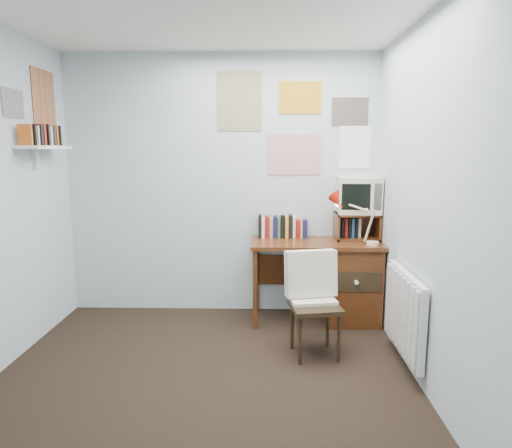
{
  "coord_description": "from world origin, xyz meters",
  "views": [
    {
      "loc": [
        0.44,
        -2.67,
        1.62
      ],
      "look_at": [
        0.35,
        0.97,
        1.01
      ],
      "focal_mm": 32.0,
      "sensor_mm": 36.0,
      "label": 1
    }
  ],
  "objects_px": {
    "desk": "(344,278)",
    "desk_lamp": "(373,222)",
    "desk_chair": "(315,307)",
    "radiator": "(405,312)",
    "tv_riser": "(357,226)",
    "wall_shelf": "(44,147)",
    "crt_tv": "(358,193)"
  },
  "relations": [
    {
      "from": "desk_chair",
      "to": "desk",
      "type": "bearing_deg",
      "value": 55.69
    },
    {
      "from": "radiator",
      "to": "desk",
      "type": "bearing_deg",
      "value": 107.24
    },
    {
      "from": "tv_riser",
      "to": "radiator",
      "type": "bearing_deg",
      "value": -80.72
    },
    {
      "from": "desk",
      "to": "desk_chair",
      "type": "relative_size",
      "value": 1.52
    },
    {
      "from": "desk_chair",
      "to": "desk_lamp",
      "type": "distance_m",
      "value": 1.0
    },
    {
      "from": "desk_chair",
      "to": "radiator",
      "type": "distance_m",
      "value": 0.66
    },
    {
      "from": "desk",
      "to": "wall_shelf",
      "type": "distance_m",
      "value": 2.87
    },
    {
      "from": "radiator",
      "to": "wall_shelf",
      "type": "height_order",
      "value": "wall_shelf"
    },
    {
      "from": "desk",
      "to": "crt_tv",
      "type": "distance_m",
      "value": 0.81
    },
    {
      "from": "desk_chair",
      "to": "desk_lamp",
      "type": "height_order",
      "value": "desk_lamp"
    },
    {
      "from": "desk",
      "to": "desk_lamp",
      "type": "height_order",
      "value": "desk_lamp"
    },
    {
      "from": "tv_riser",
      "to": "crt_tv",
      "type": "height_order",
      "value": "crt_tv"
    },
    {
      "from": "radiator",
      "to": "wall_shelf",
      "type": "xyz_separation_m",
      "value": [
        -2.86,
        0.55,
        1.2
      ]
    },
    {
      "from": "desk_lamp",
      "to": "radiator",
      "type": "height_order",
      "value": "desk_lamp"
    },
    {
      "from": "desk_chair",
      "to": "wall_shelf",
      "type": "relative_size",
      "value": 1.28
    },
    {
      "from": "tv_riser",
      "to": "wall_shelf",
      "type": "relative_size",
      "value": 0.65
    },
    {
      "from": "tv_riser",
      "to": "wall_shelf",
      "type": "xyz_separation_m",
      "value": [
        -2.69,
        -0.49,
        0.74
      ]
    },
    {
      "from": "crt_tv",
      "to": "wall_shelf",
      "type": "xyz_separation_m",
      "value": [
        -2.7,
        -0.51,
        0.43
      ]
    },
    {
      "from": "desk_chair",
      "to": "wall_shelf",
      "type": "xyz_separation_m",
      "value": [
        -2.22,
        0.38,
        1.22
      ]
    },
    {
      "from": "tv_riser",
      "to": "radiator",
      "type": "height_order",
      "value": "tv_riser"
    },
    {
      "from": "desk_chair",
      "to": "tv_riser",
      "type": "height_order",
      "value": "tv_riser"
    },
    {
      "from": "desk_chair",
      "to": "radiator",
      "type": "bearing_deg",
      "value": -24.13
    },
    {
      "from": "tv_riser",
      "to": "desk_chair",
      "type": "bearing_deg",
      "value": -118.39
    },
    {
      "from": "desk",
      "to": "crt_tv",
      "type": "relative_size",
      "value": 3.09
    },
    {
      "from": "desk",
      "to": "tv_riser",
      "type": "height_order",
      "value": "tv_riser"
    },
    {
      "from": "desk_lamp",
      "to": "tv_riser",
      "type": "bearing_deg",
      "value": 112.26
    },
    {
      "from": "desk",
      "to": "desk_chair",
      "type": "height_order",
      "value": "desk_chair"
    },
    {
      "from": "desk_lamp",
      "to": "desk",
      "type": "bearing_deg",
      "value": 146.3
    },
    {
      "from": "wall_shelf",
      "to": "tv_riser",
      "type": "bearing_deg",
      "value": 10.32
    },
    {
      "from": "desk_lamp",
      "to": "radiator",
      "type": "xyz_separation_m",
      "value": [
        0.08,
        -0.77,
        -0.55
      ]
    },
    {
      "from": "desk_chair",
      "to": "tv_riser",
      "type": "distance_m",
      "value": 1.11
    },
    {
      "from": "desk",
      "to": "desk_chair",
      "type": "distance_m",
      "value": 0.84
    }
  ]
}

